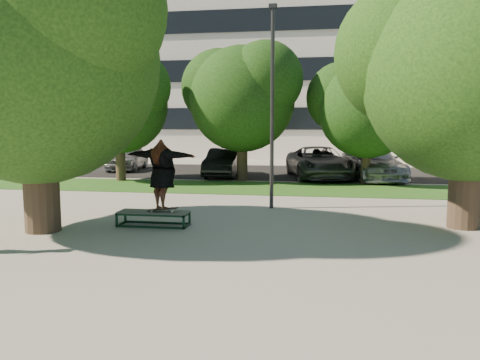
% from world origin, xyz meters
% --- Properties ---
extents(ground, '(120.00, 120.00, 0.00)m').
position_xyz_m(ground, '(0.00, 0.00, 0.00)').
color(ground, gray).
rests_on(ground, ground).
extents(grass_strip, '(30.00, 4.00, 0.02)m').
position_xyz_m(grass_strip, '(1.00, 9.50, 0.01)').
color(grass_strip, '#1A4F16').
rests_on(grass_strip, ground).
extents(asphalt_strip, '(40.00, 8.00, 0.01)m').
position_xyz_m(asphalt_strip, '(0.00, 16.00, 0.01)').
color(asphalt_strip, black).
rests_on(asphalt_strip, ground).
extents(tree_left, '(6.96, 5.95, 7.12)m').
position_xyz_m(tree_left, '(-4.29, 1.09, 4.42)').
color(tree_left, '#38281E').
rests_on(tree_left, ground).
extents(tree_right, '(6.24, 5.33, 6.51)m').
position_xyz_m(tree_right, '(5.92, 3.08, 4.09)').
color(tree_right, '#38281E').
rests_on(tree_right, ground).
extents(bg_tree_left, '(5.28, 4.51, 5.77)m').
position_xyz_m(bg_tree_left, '(-6.57, 11.07, 3.73)').
color(bg_tree_left, '#38281E').
rests_on(bg_tree_left, ground).
extents(bg_tree_mid, '(5.76, 4.92, 6.24)m').
position_xyz_m(bg_tree_mid, '(-1.08, 12.08, 4.02)').
color(bg_tree_mid, '#38281E').
rests_on(bg_tree_mid, ground).
extents(bg_tree_right, '(5.04, 4.31, 5.43)m').
position_xyz_m(bg_tree_right, '(4.43, 11.57, 3.49)').
color(bg_tree_right, '#38281E').
rests_on(bg_tree_right, ground).
extents(lamppost, '(0.25, 0.15, 6.11)m').
position_xyz_m(lamppost, '(1.00, 5.00, 3.15)').
color(lamppost, '#2D2D30').
rests_on(lamppost, ground).
extents(office_building, '(30.00, 14.12, 16.00)m').
position_xyz_m(office_building, '(-2.00, 31.98, 8.00)').
color(office_building, silver).
rests_on(office_building, ground).
extents(grind_box, '(1.80, 0.60, 0.38)m').
position_xyz_m(grind_box, '(-1.75, 1.99, 0.19)').
color(grind_box, '#10301E').
rests_on(grind_box, ground).
extents(skater_rig, '(2.23, 1.34, 1.84)m').
position_xyz_m(skater_rig, '(-1.49, 1.99, 1.33)').
color(skater_rig, white).
rests_on(skater_rig, grind_box).
extents(car_silver_a, '(2.12, 4.29, 1.40)m').
position_xyz_m(car_silver_a, '(-8.19, 15.88, 0.70)').
color(car_silver_a, '#9E9DA2').
rests_on(car_silver_a, asphalt_strip).
extents(car_dark, '(1.54, 4.24, 1.39)m').
position_xyz_m(car_dark, '(-2.15, 13.50, 0.69)').
color(car_dark, black).
rests_on(car_dark, asphalt_strip).
extents(car_grey, '(3.58, 5.85, 1.51)m').
position_xyz_m(car_grey, '(2.50, 13.50, 0.76)').
color(car_grey, '#545358').
rests_on(car_grey, asphalt_strip).
extents(car_silver_b, '(3.20, 5.64, 1.54)m').
position_xyz_m(car_silver_b, '(4.95, 13.50, 0.77)').
color(car_silver_b, '#A9AAAE').
rests_on(car_silver_b, asphalt_strip).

